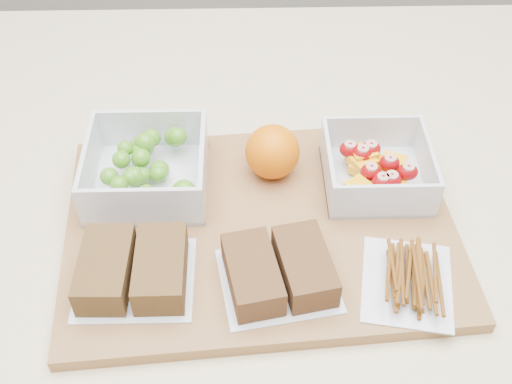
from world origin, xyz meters
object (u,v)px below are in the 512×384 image
grape_container (149,168)px  fruit_container (376,169)px  pretzel_bag (409,276)px  sandwich_bag_left (133,269)px  cutting_board (260,228)px  orange (272,152)px  sandwich_bag_center (279,271)px

grape_container → fruit_container: 0.26m
pretzel_bag → sandwich_bag_left: bearing=177.8°
cutting_board → grape_container: grape_container is taller
fruit_container → orange: (-0.12, 0.02, 0.01)m
grape_container → fruit_container: (0.26, -0.00, -0.00)m
grape_container → cutting_board: bearing=-27.3°
pretzel_bag → fruit_container: bearing=94.2°
cutting_board → pretzel_bag: size_ratio=3.46×
fruit_container → orange: orange is taller
fruit_container → sandwich_bag_center: (-0.12, -0.14, -0.00)m
grape_container → sandwich_bag_left: (-0.00, -0.14, -0.01)m
grape_container → pretzel_bag: (0.27, -0.15, -0.01)m
cutting_board → grape_container: (-0.12, 0.06, 0.03)m
cutting_board → sandwich_bag_left: 0.15m
grape_container → fruit_container: grape_container is taller
fruit_container → sandwich_bag_left: size_ratio=1.00×
pretzel_bag → grape_container: bearing=151.0°
pretzel_bag → sandwich_bag_center: bearing=177.5°
orange → sandwich_bag_left: orange is taller
fruit_container → sandwich_bag_center: 0.18m
sandwich_bag_center → orange: bearing=90.0°
sandwich_bag_left → pretzel_bag: (0.27, -0.01, -0.01)m
grape_container → sandwich_bag_center: size_ratio=1.03×
cutting_board → fruit_container: size_ratio=3.57×
orange → sandwich_bag_center: (-0.00, -0.16, -0.01)m
cutting_board → orange: orange is taller
cutting_board → fruit_container: (0.13, 0.06, 0.03)m
cutting_board → sandwich_bag_left: sandwich_bag_left is taller
grape_container → pretzel_bag: grape_container is taller
fruit_container → pretzel_bag: 0.15m
fruit_container → sandwich_bag_center: bearing=-130.2°
cutting_board → pretzel_bag: pretzel_bag is taller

